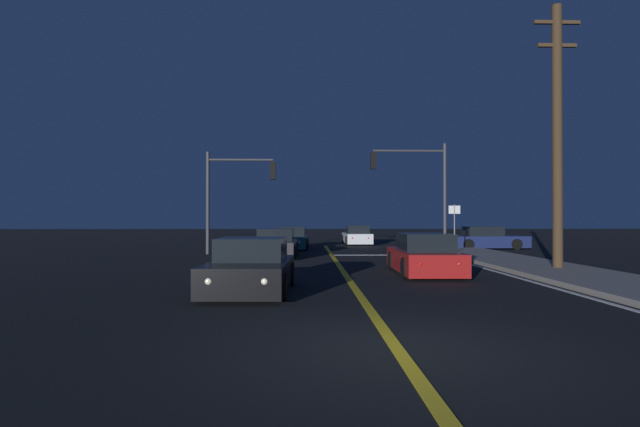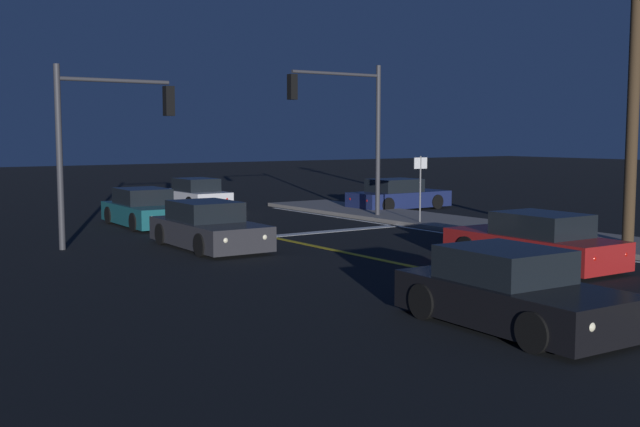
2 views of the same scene
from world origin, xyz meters
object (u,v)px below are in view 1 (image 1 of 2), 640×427
Objects in this scene: car_side_waiting_black at (251,268)px; traffic_signal_near_right at (418,179)px; car_far_approaching_teal at (292,239)px; traffic_signal_far_left at (234,186)px; street_sign_corner at (454,221)px; utility_pole_right at (557,134)px; car_mid_block_navy at (486,239)px; car_distant_tail_charcoal at (276,245)px; car_lead_oncoming_white at (357,236)px; car_parked_curb_red at (424,256)px.

traffic_signal_near_right reaches higher than car_side_waiting_black.
car_far_approaching_teal is at bearing -22.02° from traffic_signal_near_right.
car_side_waiting_black is at bearing 90.21° from car_far_approaching_teal.
street_sign_corner is at bearing -7.26° from traffic_signal_far_left.
car_side_waiting_black is at bearing 63.15° from traffic_signal_near_right.
utility_pole_right is (9.53, -13.06, 4.17)m from car_far_approaching_teal.
traffic_signal_far_left is (-9.82, -1.40, -0.47)m from traffic_signal_near_right.
car_mid_block_navy is at bearing -179.81° from car_far_approaching_teal.
traffic_signal_far_left reaches higher than car_side_waiting_black.
utility_pole_right is (12.38, -8.84, 1.27)m from traffic_signal_far_left.
traffic_signal_near_right is at bearing 112.58° from street_sign_corner.
car_distant_tail_charcoal is (-0.57, -6.25, 0.00)m from car_far_approaching_teal.
car_distant_tail_charcoal is at bearing 24.44° from traffic_signal_near_right.
street_sign_corner reaches higher than car_lead_oncoming_white.
car_lead_oncoming_white is at bearing 108.93° from street_sign_corner.
utility_pole_right is (5.11, -18.26, 4.17)m from car_lead_oncoming_white.
traffic_signal_far_left is (-14.42, -3.88, 2.90)m from car_mid_block_navy.
car_lead_oncoming_white is at bearing -112.43° from car_distant_tail_charcoal.
car_mid_block_navy is 6.39m from street_sign_corner.
car_side_waiting_black is 0.99× the size of car_lead_oncoming_white.
car_mid_block_navy is at bearing 15.05° from traffic_signal_far_left.
traffic_signal_near_right reaches higher than car_lead_oncoming_white.
car_mid_block_navy is 6.22m from traffic_signal_near_right.
car_side_waiting_black and car_parked_curb_red have the same top height.
traffic_signal_far_left is (-2.85, -4.22, 2.90)m from car_far_approaching_teal.
utility_pole_right is at bearing -79.34° from street_sign_corner.
car_distant_tail_charcoal is at bearing -87.53° from car_side_waiting_black.
traffic_signal_far_left is 0.57× the size of utility_pole_right.
car_mid_block_navy is (7.15, -5.54, 0.00)m from car_lead_oncoming_white.
car_side_waiting_black is 0.91× the size of car_mid_block_navy.
car_mid_block_navy is at bearing -151.71° from traffic_signal_near_right.
car_distant_tail_charcoal is 13.50m from car_mid_block_navy.
street_sign_corner is (1.16, -2.80, -2.27)m from traffic_signal_near_right.
street_sign_corner is (-1.40, 7.44, -3.07)m from utility_pole_right.
car_far_approaching_teal is at bearing -92.36° from car_mid_block_navy.
car_far_approaching_teal is 6.27m from car_distant_tail_charcoal.
traffic_signal_far_left is 11.22m from street_sign_corner.
car_side_waiting_black is 0.91× the size of car_parked_curb_red.
street_sign_corner is (3.71, -10.82, 1.10)m from car_lead_oncoming_white.
car_far_approaching_teal is 1.05× the size of car_lead_oncoming_white.
car_side_waiting_black is at bearing -103.31° from car_lead_oncoming_white.
traffic_signal_near_right is (7.54, 3.43, 3.37)m from car_distant_tail_charcoal.
traffic_signal_far_left is (-7.27, -9.42, 2.90)m from car_lead_oncoming_white.
utility_pole_right reaches higher than street_sign_corner.
car_side_waiting_black is at bearing -141.79° from car_parked_curb_red.
car_lead_oncoming_white is 0.81× the size of traffic_signal_far_left.
utility_pole_right reaches higher than traffic_signal_far_left.
car_mid_block_navy is at bearing -38.87° from car_lead_oncoming_white.
car_mid_block_navy is 0.78× the size of traffic_signal_near_right.
car_far_approaching_teal is at bearing 126.13° from utility_pole_right.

